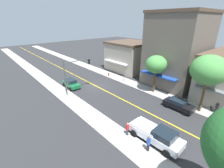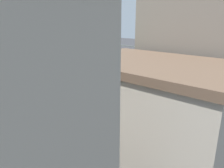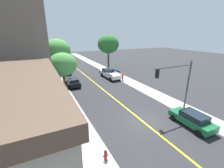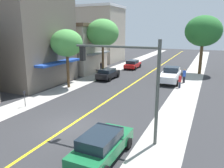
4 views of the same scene
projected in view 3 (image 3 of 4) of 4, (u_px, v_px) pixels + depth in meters
name	position (u px, v px, depth m)	size (l,w,h in m)	color
ground_plane	(144.00, 122.00, 16.23)	(140.00, 140.00, 0.00)	#2D2D30
sidewalk_left	(84.00, 140.00, 13.49)	(2.78, 126.00, 0.01)	#ADA8A0
sidewalk_right	(186.00, 109.00, 18.97)	(2.78, 126.00, 0.01)	#ADA8A0
road_centerline_stripe	(144.00, 122.00, 16.23)	(0.20, 126.00, 0.00)	yellow
pale_office_building	(12.00, 66.00, 25.48)	(12.16, 8.07, 7.60)	#A39989
tan_rowhouse	(17.00, 48.00, 35.50)	(8.34, 8.40, 11.52)	#A39989
street_tree_left_near	(57.00, 50.00, 26.67)	(4.67, 4.67, 8.21)	brown
street_tree_right_corner	(108.00, 44.00, 38.14)	(5.34, 5.34, 8.76)	brown
street_tree_left_far	(63.00, 65.00, 19.74)	(3.63, 3.63, 6.73)	brown
fire_hydrant	(106.00, 155.00, 11.27)	(0.44, 0.24, 0.86)	red
parking_meter	(84.00, 119.00, 15.04)	(0.12, 0.18, 1.43)	#4C4C51
traffic_light_mast	(179.00, 80.00, 16.83)	(5.38, 0.32, 6.18)	#474C47
street_lamp	(59.00, 66.00, 27.52)	(0.70, 0.36, 5.29)	#38383D
red_sedan_left_curb	(65.00, 71.00, 35.48)	(2.18, 4.62, 1.49)	red
green_sedan_right_curb	(192.00, 119.00, 15.37)	(2.11, 4.55, 1.51)	#196638
black_sedan_left_curb	(73.00, 82.00, 27.21)	(2.05, 4.30, 1.45)	black
white_pickup_truck	(110.00, 74.00, 32.20)	(2.58, 5.99, 1.85)	silver
pedestrian_black_shirt	(52.00, 78.00, 29.33)	(0.36, 0.36, 1.68)	black
pedestrian_red_shirt	(123.00, 76.00, 30.47)	(0.34, 0.34, 1.61)	#33384C
pedestrian_blue_shirt	(116.00, 73.00, 33.06)	(0.39, 0.39, 1.80)	black
small_dog	(52.00, 81.00, 28.87)	(0.69, 0.60, 0.56)	black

